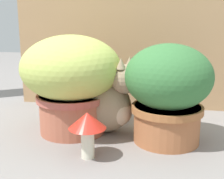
% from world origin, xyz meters
% --- Properties ---
extents(ground_plane, '(6.00, 6.00, 0.00)m').
position_xyz_m(ground_plane, '(0.00, 0.00, 0.00)').
color(ground_plane, gray).
extents(cardboard_backdrop, '(1.15, 0.03, 0.76)m').
position_xyz_m(cardboard_backdrop, '(0.03, 0.47, 0.38)').
color(cardboard_backdrop, tan).
rests_on(cardboard_backdrop, ground).
extents(grass_planter, '(0.39, 0.39, 0.39)m').
position_xyz_m(grass_planter, '(-0.14, 0.07, 0.22)').
color(grass_planter, '#B56249').
rests_on(grass_planter, ground).
extents(leafy_planter, '(0.31, 0.31, 0.36)m').
position_xyz_m(leafy_planter, '(0.23, 0.03, 0.19)').
color(leafy_planter, '#AC653E').
rests_on(leafy_planter, ground).
extents(cat, '(0.35, 0.27, 0.32)m').
position_xyz_m(cat, '(-0.01, 0.09, 0.12)').
color(cat, gray).
rests_on(cat, ground).
extents(mushroom_ornament_red, '(0.12, 0.12, 0.15)m').
position_xyz_m(mushroom_ornament_red, '(-0.03, -0.15, 0.11)').
color(mushroom_ornament_red, silver).
rests_on(mushroom_ornament_red, ground).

